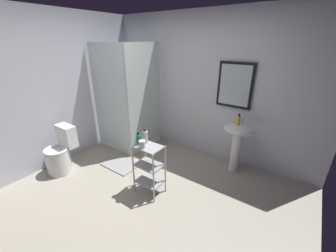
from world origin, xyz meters
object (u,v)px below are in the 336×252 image
object	(u,v)px
lotion_bottle_white	(145,137)
rinse_cup	(142,144)
body_wash_bottle_green	(139,139)
pedestal_sink	(237,139)
hand_soap_bottle	(238,120)
toilet	(61,154)
bath_mat	(120,165)
storage_cart	(149,166)
shower_stall	(130,124)

from	to	relation	value
lotion_bottle_white	rinse_cup	size ratio (longest dim) A/B	2.07
body_wash_bottle_green	pedestal_sink	bearing A→B (deg)	53.04
body_wash_bottle_green	rinse_cup	bearing A→B (deg)	-23.38
hand_soap_bottle	lotion_bottle_white	size ratio (longest dim) A/B	0.83
lotion_bottle_white	rinse_cup	world-z (taller)	lotion_bottle_white
body_wash_bottle_green	lotion_bottle_white	size ratio (longest dim) A/B	0.82
toilet	bath_mat	bearing A→B (deg)	44.10
pedestal_sink	toilet	bearing A→B (deg)	-144.81
pedestal_sink	rinse_cup	bearing A→B (deg)	-122.93
hand_soap_bottle	bath_mat	xyz separation A→B (m)	(-1.64, -1.02, -0.88)
storage_cart	toilet	bearing A→B (deg)	-164.35
storage_cart	hand_soap_bottle	world-z (taller)	hand_soap_bottle
toilet	storage_cart	bearing A→B (deg)	15.65
hand_soap_bottle	body_wash_bottle_green	bearing A→B (deg)	-125.56
rinse_cup	bath_mat	size ratio (longest dim) A/B	0.18
rinse_cup	bath_mat	distance (m)	1.18
shower_stall	lotion_bottle_white	distance (m)	1.50
toilet	hand_soap_bottle	world-z (taller)	hand_soap_bottle
hand_soap_bottle	toilet	bearing A→B (deg)	-144.09
pedestal_sink	lotion_bottle_white	bearing A→B (deg)	-127.67
shower_stall	rinse_cup	xyz separation A→B (m)	(1.23, -0.99, 0.33)
shower_stall	bath_mat	bearing A→B (deg)	-59.69
body_wash_bottle_green	rinse_cup	xyz separation A→B (m)	(0.10, -0.04, -0.03)
bath_mat	lotion_bottle_white	bearing A→B (deg)	-12.24
toilet	hand_soap_bottle	distance (m)	2.90
shower_stall	body_wash_bottle_green	distance (m)	1.52
shower_stall	body_wash_bottle_green	xyz separation A→B (m)	(1.13, -0.95, 0.36)
shower_stall	lotion_bottle_white	xyz separation A→B (m)	(1.17, -0.86, 0.37)
shower_stall	body_wash_bottle_green	world-z (taller)	shower_stall
hand_soap_bottle	rinse_cup	world-z (taller)	hand_soap_bottle
shower_stall	storage_cart	size ratio (longest dim) A/B	2.70
lotion_bottle_white	bath_mat	distance (m)	1.14
body_wash_bottle_green	bath_mat	size ratio (longest dim) A/B	0.30
storage_cart	rinse_cup	bearing A→B (deg)	-113.28
storage_cart	bath_mat	bearing A→B (deg)	165.86
pedestal_sink	rinse_cup	distance (m)	1.56
shower_stall	hand_soap_bottle	world-z (taller)	shower_stall
body_wash_bottle_green	bath_mat	world-z (taller)	body_wash_bottle_green
pedestal_sink	hand_soap_bottle	world-z (taller)	hand_soap_bottle
shower_stall	hand_soap_bottle	xyz separation A→B (m)	(2.04, 0.33, 0.42)
pedestal_sink	hand_soap_bottle	size ratio (longest dim) A/B	4.50
shower_stall	body_wash_bottle_green	size ratio (longest dim) A/B	11.21
toilet	lotion_bottle_white	size ratio (longest dim) A/B	3.50
toilet	lotion_bottle_white	bearing A→B (deg)	18.48
shower_stall	pedestal_sink	world-z (taller)	shower_stall
toilet	bath_mat	size ratio (longest dim) A/B	1.27
shower_stall	lotion_bottle_white	bearing A→B (deg)	-36.24
pedestal_sink	toilet	world-z (taller)	pedestal_sink
toilet	body_wash_bottle_green	size ratio (longest dim) A/B	4.26
pedestal_sink	bath_mat	size ratio (longest dim) A/B	1.35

